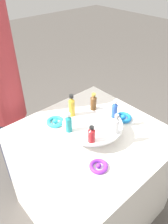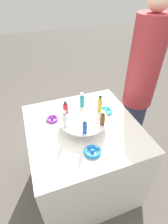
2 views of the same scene
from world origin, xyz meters
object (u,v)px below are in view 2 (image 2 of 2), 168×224
(ribbon_bow_teal, at_px, (106,111))
(person_figure, at_px, (139,90))
(bottle_blue, at_px, (85,126))
(bottle_brown, at_px, (103,118))
(ribbon_bow_purple, at_px, (52,119))
(bottle_teal, at_px, (82,100))
(ribbon_bow_blue, at_px, (92,152))
(bottle_gold, at_px, (100,104))
(bottle_red, at_px, (66,108))
(bottle_clear, at_px, (65,119))
(display_stand, at_px, (83,121))

(ribbon_bow_teal, distance_m, person_figure, 0.43)
(person_figure, bearing_deg, bottle_blue, 8.56)
(bottle_brown, distance_m, ribbon_bow_purple, 0.42)
(bottle_teal, distance_m, ribbon_bow_blue, 0.42)
(bottle_teal, bearing_deg, person_figure, -169.98)
(bottle_blue, height_order, bottle_gold, bottle_gold)
(ribbon_bow_blue, bearing_deg, bottle_blue, -83.98)
(bottle_blue, relative_size, ribbon_bow_blue, 1.06)
(person_figure, bearing_deg, bottle_brown, 12.05)
(bottle_red, bearing_deg, ribbon_bow_blue, 101.58)
(ribbon_bow_blue, bearing_deg, bottle_teal, -99.87)
(bottle_clear, bearing_deg, bottle_gold, -165.94)
(bottle_gold, bearing_deg, bottle_red, -15.94)
(bottle_gold, bearing_deg, person_figure, -157.08)
(display_stand, height_order, ribbon_bow_purple, display_stand)
(bottle_clear, xyz_separation_m, ribbon_bow_purple, (0.06, -0.19, -0.13))
(bottle_red, distance_m, person_figure, 0.76)
(display_stand, bearing_deg, bottle_blue, 74.06)
(bottle_teal, xyz_separation_m, ribbon_bow_purple, (0.24, -0.01, -0.13))
(bottle_teal, bearing_deg, bottle_blue, 74.06)
(bottle_red, height_order, ribbon_bow_blue, bottle_red)
(ribbon_bow_teal, relative_size, ribbon_bow_purple, 1.17)
(ribbon_bow_teal, bearing_deg, bottle_gold, 36.02)
(display_stand, relative_size, bottle_gold, 2.45)
(bottle_teal, xyz_separation_m, ribbon_bow_blue, (0.07, 0.39, -0.12))
(ribbon_bow_purple, bearing_deg, bottle_teal, 177.57)
(bottle_clear, relative_size, person_figure, 0.08)
(bottle_blue, bearing_deg, bottle_gold, -135.94)
(bottle_clear, bearing_deg, ribbon_bow_purple, -71.33)
(bottle_red, relative_size, person_figure, 0.06)
(bottle_brown, xyz_separation_m, bottle_gold, (-0.04, -0.14, 0.01))
(bottle_blue, distance_m, ribbon_bow_teal, 0.38)
(bottle_gold, distance_m, ribbon_bow_purple, 0.39)
(bottle_teal, height_order, bottle_clear, bottle_clear)
(bottle_gold, bearing_deg, display_stand, 14.06)
(bottle_clear, xyz_separation_m, ribbon_bow_teal, (-0.37, -0.14, -0.13))
(bottle_teal, bearing_deg, ribbon_bow_teal, 168.67)
(ribbon_bow_blue, bearing_deg, ribbon_bow_teal, -126.39)
(bottle_brown, relative_size, ribbon_bow_purple, 1.17)
(bottle_red, xyz_separation_m, bottle_clear, (0.04, 0.14, 0.01))
(bottle_teal, relative_size, ribbon_bow_blue, 1.07)
(display_stand, bearing_deg, ribbon_bow_teal, -156.39)
(display_stand, bearing_deg, bottle_teal, -105.94)
(bottle_gold, bearing_deg, bottle_clear, 14.06)
(bottle_brown, relative_size, person_figure, 0.07)
(bottle_teal, height_order, ribbon_bow_blue, bottle_teal)
(bottle_red, relative_size, ribbon_bow_teal, 0.86)
(display_stand, relative_size, ribbon_bow_teal, 3.09)
(display_stand, relative_size, bottle_blue, 3.01)
(bottle_red, xyz_separation_m, ribbon_bow_blue, (-0.07, 0.36, -0.11))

